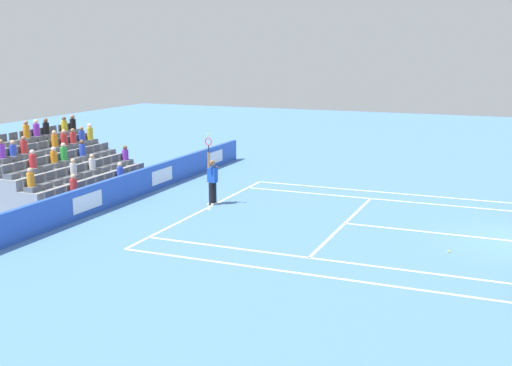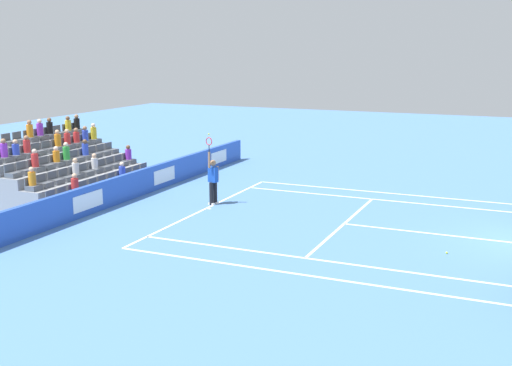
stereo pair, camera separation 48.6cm
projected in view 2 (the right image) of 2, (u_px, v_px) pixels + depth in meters
name	position (u px, v px, depth m)	size (l,w,h in m)	color
line_baseline	(206.00, 208.00, 24.81)	(10.97, 0.10, 0.01)	white
line_service	(344.00, 224.00, 22.65)	(8.23, 0.10, 0.01)	white
line_centre_service	(437.00, 234.00, 21.39)	(0.10, 6.40, 0.01)	white
line_singles_sideline_left	(320.00, 260.00, 18.78)	(0.10, 11.89, 0.01)	white
line_singles_sideline_right	(383.00, 200.00, 26.16)	(0.10, 11.89, 0.01)	white
line_doubles_sideline_left	(304.00, 275.00, 17.55)	(0.10, 11.89, 0.01)	white
line_doubles_sideline_right	(390.00, 193.00, 27.38)	(0.10, 11.89, 0.01)	white
line_centre_mark	(209.00, 209.00, 24.77)	(0.10, 0.20, 0.01)	white
sponsor_barrier	(128.00, 187.00, 26.11)	(21.23, 0.22, 1.09)	blue
tennis_player	(213.00, 180.00, 25.26)	(0.51, 0.40, 2.85)	black
stadium_stand	(58.00, 173.00, 27.46)	(6.82, 4.75, 3.04)	gray
loose_tennis_ball	(447.00, 253.00, 19.36)	(0.07, 0.07, 0.07)	#D1E533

